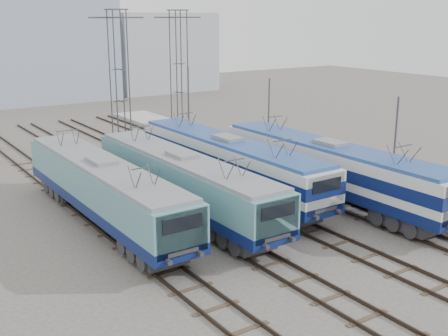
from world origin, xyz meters
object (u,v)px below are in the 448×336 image
mast_mid (268,124)px  locomotive_far_left (104,188)px  locomotive_center_right (229,161)px  locomotive_far_right (331,166)px  catenary_tower_east (179,74)px  mast_rear (189,104)px  safety_cone (448,215)px  locomotive_center_left (184,180)px  catenary_tower_west (120,80)px  mast_front (394,155)px

mast_mid → locomotive_far_left: bearing=-163.1°
locomotive_center_right → locomotive_far_right: (4.50, -4.83, 0.01)m
locomotive_far_left → catenary_tower_east: (13.25, 14.65, 4.41)m
mast_mid → mast_rear: bearing=90.0°
locomotive_far_right → catenary_tower_east: 19.21m
locomotive_far_right → mast_mid: 8.99m
locomotive_center_right → safety_cone: size_ratio=33.20×
locomotive_center_left → safety_cone: 15.22m
catenary_tower_east → mast_rear: size_ratio=1.71×
catenary_tower_east → mast_mid: size_ratio=1.71×
catenary_tower_west → mast_mid: (8.60, -8.00, -3.14)m
catenary_tower_east → mast_rear: 4.28m
locomotive_center_right → locomotive_center_left: bearing=-157.7°
locomotive_center_left → safety_cone: bearing=-40.0°
mast_front → mast_rear: size_ratio=1.00×
catenary_tower_west → mast_rear: catenary_tower_west is taller
locomotive_center_right → locomotive_far_left: bearing=-175.2°
locomotive_center_right → mast_front: bearing=-51.9°
locomotive_center_left → mast_rear: (10.85, 17.74, 1.29)m
mast_mid → safety_cone: mast_mid is taller
locomotive_far_left → mast_mid: mast_mid is taller
locomotive_center_left → catenary_tower_east: 18.55m
locomotive_far_left → mast_mid: bearing=16.9°
locomotive_far_left → locomotive_center_left: bearing=-13.6°
catenary_tower_west → safety_cone: size_ratio=21.63×
mast_front → locomotive_center_left: bearing=150.0°
locomotive_far_left → locomotive_far_right: 14.10m
catenary_tower_west → mast_front: catenary_tower_west is taller
locomotive_center_right → mast_mid: mast_mid is taller
locomotive_far_right → mast_rear: bearing=84.9°
locomotive_center_right → safety_cone: locomotive_center_right is taller
locomotive_center_right → mast_rear: mast_rear is taller
mast_rear → mast_front: bearing=-90.0°
catenary_tower_west → mast_front: size_ratio=1.71×
locomotive_far_left → locomotive_center_right: 9.03m
safety_cone → locomotive_far_left: bearing=146.1°
locomotive_center_right → catenary_tower_east: (4.25, 13.89, 4.30)m
catenary_tower_west → catenary_tower_east: (6.50, 2.00, 0.00)m
mast_front → locomotive_center_right: bearing=128.1°
mast_rear → safety_cone: size_ratio=12.62×
locomotive_center_right → locomotive_far_right: locomotive_far_right is taller
locomotive_far_right → catenary_tower_west: (-6.75, 16.72, 4.29)m
catenary_tower_west → safety_cone: bearing=-68.3°
locomotive_center_right → catenary_tower_east: bearing=73.0°
catenary_tower_east → mast_mid: catenary_tower_east is taller
catenary_tower_west → mast_rear: (8.60, 4.00, -3.14)m
locomotive_far_left → catenary_tower_east: 20.24m
catenary_tower_east → safety_cone: size_ratio=21.63×
locomotive_center_right → safety_cone: bearing=-58.5°
locomotive_far_right → catenary_tower_west: size_ratio=1.54×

